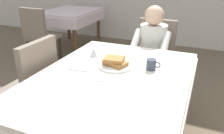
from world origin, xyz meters
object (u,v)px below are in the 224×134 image
(breakfast_stack, at_px, (115,61))
(syrup_pitcher, at_px, (94,52))
(plate_breakfast, at_px, (115,66))
(cup_coffee, at_px, (151,64))
(chair_diner, at_px, (154,54))
(dining_table_main, at_px, (112,87))
(chair_left_side, at_px, (33,83))
(knife_right_of_plate, at_px, (137,71))
(background_chair_empty, at_px, (39,33))
(spoon_near_edge, at_px, (99,81))
(fork_left_of_plate, at_px, (94,64))
(background_table_far, at_px, (70,16))
(diner_person, at_px, (152,47))

(breakfast_stack, height_order, syrup_pitcher, breakfast_stack)
(plate_breakfast, distance_m, cup_coffee, 0.29)
(chair_diner, bearing_deg, cup_coffee, 100.82)
(plate_breakfast, relative_size, cup_coffee, 2.48)
(dining_table_main, relative_size, chair_left_side, 1.64)
(chair_left_side, height_order, plate_breakfast, chair_left_side)
(breakfast_stack, bearing_deg, knife_right_of_plate, -5.35)
(background_chair_empty, bearing_deg, plate_breakfast, -34.60)
(dining_table_main, bearing_deg, cup_coffee, 44.61)
(syrup_pitcher, height_order, spoon_near_edge, syrup_pitcher)
(chair_diner, xyz_separation_m, background_chair_empty, (-1.94, 0.27, 0.00))
(dining_table_main, distance_m, plate_breakfast, 0.21)
(knife_right_of_plate, xyz_separation_m, spoon_near_edge, (-0.20, -0.27, 0.00))
(fork_left_of_plate, bearing_deg, knife_right_of_plate, -85.89)
(plate_breakfast, bearing_deg, background_table_far, 129.64)
(dining_table_main, bearing_deg, background_chair_empty, 142.45)
(chair_diner, relative_size, spoon_near_edge, 6.20)
(spoon_near_edge, relative_size, background_table_far, 0.13)
(chair_left_side, relative_size, plate_breakfast, 3.32)
(diner_person, bearing_deg, background_chair_empty, -12.53)
(breakfast_stack, xyz_separation_m, fork_left_of_plate, (-0.18, -0.02, -0.04))
(dining_table_main, bearing_deg, spoon_near_edge, -113.82)
(syrup_pitcher, distance_m, knife_right_of_plate, 0.49)
(diner_person, distance_m, chair_left_side, 1.32)
(chair_diner, bearing_deg, background_chair_empty, -8.07)
(cup_coffee, bearing_deg, spoon_near_edge, -129.69)
(chair_left_side, relative_size, spoon_near_edge, 6.20)
(plate_breakfast, xyz_separation_m, spoon_near_edge, (-0.01, -0.29, -0.01))
(cup_coffee, bearing_deg, background_table_far, 134.43)
(knife_right_of_plate, bearing_deg, background_chair_empty, 53.66)
(spoon_near_edge, bearing_deg, diner_person, 69.20)
(dining_table_main, xyz_separation_m, chair_diner, (0.06, 1.17, -0.12))
(dining_table_main, xyz_separation_m, spoon_near_edge, (-0.05, -0.11, 0.09))
(syrup_pitcher, xyz_separation_m, fork_left_of_plate, (0.08, -0.17, -0.04))
(chair_left_side, relative_size, breakfast_stack, 4.45)
(dining_table_main, xyz_separation_m, fork_left_of_plate, (-0.23, 0.16, 0.09))
(spoon_near_edge, bearing_deg, syrup_pitcher, 105.92)
(chair_diner, distance_m, syrup_pitcher, 0.95)
(chair_left_side, relative_size, syrup_pitcher, 11.63)
(diner_person, height_order, breakfast_stack, diner_person)
(knife_right_of_plate, bearing_deg, fork_left_of_plate, 86.08)
(chair_diner, xyz_separation_m, chair_left_side, (-0.83, -1.17, 0.00))
(dining_table_main, height_order, syrup_pitcher, syrup_pitcher)
(plate_breakfast, relative_size, knife_right_of_plate, 1.40)
(spoon_near_edge, height_order, background_chair_empty, background_chair_empty)
(cup_coffee, height_order, syrup_pitcher, cup_coffee)
(cup_coffee, height_order, spoon_near_edge, cup_coffee)
(chair_diner, height_order, breakfast_stack, chair_diner)
(syrup_pitcher, relative_size, spoon_near_edge, 0.53)
(fork_left_of_plate, bearing_deg, syrup_pitcher, 29.84)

